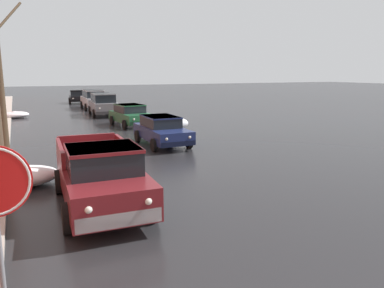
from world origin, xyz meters
The scene contains 10 objects.
snow_bank_near_corner_left centered at (-4.08, 11.21, 0.31)m, with size 2.21×1.45×0.63m.
snow_bank_along_left_kerb centered at (4.18, 19.42, 0.42)m, with size 2.49×1.08×0.86m.
snow_bank_mid_block_left centered at (-4.19, 30.54, 0.26)m, with size 1.92×1.30×0.56m.
snow_bank_near_corner_right centered at (3.74, 30.87, 0.26)m, with size 1.73×1.19×0.64m.
pickup_truck_maroon_approaching_near_lane centered at (-2.23, 8.29, 0.88)m, with size 2.32×5.13×1.76m.
sedan_darkblue_parked_kerbside_close centered at (2.26, 15.59, 0.75)m, with size 1.95×4.24×1.42m.
sedan_green_parked_kerbside_mid centered at (2.74, 22.64, 0.75)m, with size 2.26×4.11×1.42m.
suv_grey_parked_far_down_block centered at (2.36, 29.29, 0.99)m, with size 2.30×4.67×1.82m.
suv_silver_queued_behind_truck centered at (2.68, 35.27, 0.99)m, with size 2.14×4.84×1.82m.
sedan_black_at_far_intersection centered at (2.29, 42.88, 0.75)m, with size 2.15×3.98×1.42m.
Camera 1 is at (-4.06, -1.16, 3.54)m, focal length 34.48 mm.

